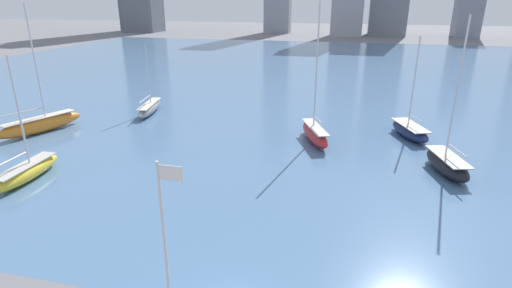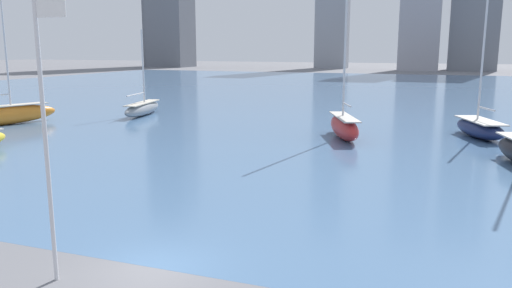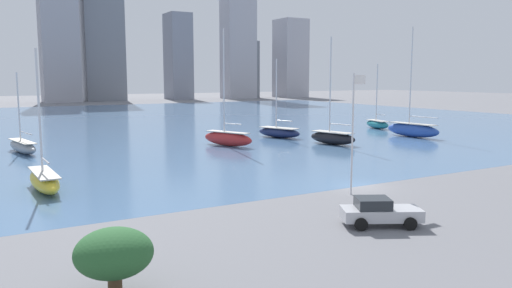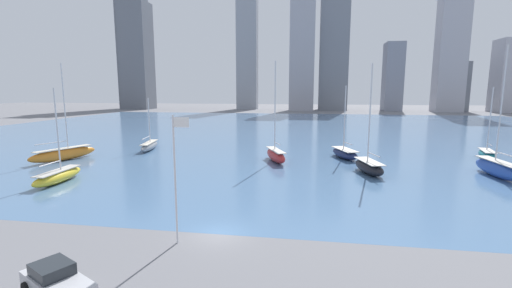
{
  "view_description": "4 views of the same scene",
  "coord_description": "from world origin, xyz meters",
  "px_view_note": "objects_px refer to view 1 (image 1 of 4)",
  "views": [
    {
      "loc": [
        5.11,
        -16.28,
        16.12
      ],
      "look_at": [
        -1.64,
        12.31,
        5.23
      ],
      "focal_mm": 28.0,
      "sensor_mm": 36.0,
      "label": 1
    },
    {
      "loc": [
        9.13,
        -14.4,
        7.75
      ],
      "look_at": [
        -0.7,
        12.51,
        2.2
      ],
      "focal_mm": 35.0,
      "sensor_mm": 36.0,
      "label": 2
    },
    {
      "loc": [
        -28.32,
        -31.5,
        9.13
      ],
      "look_at": [
        -5.35,
        8.41,
        3.01
      ],
      "focal_mm": 35.0,
      "sensor_mm": 36.0,
      "label": 3
    },
    {
      "loc": [
        6.84,
        -24.66,
        11.23
      ],
      "look_at": [
        0.65,
        14.67,
        4.92
      ],
      "focal_mm": 24.0,
      "sensor_mm": 36.0,
      "label": 4
    }
  ],
  "objects_px": {
    "sailboat_black": "(447,163)",
    "sailboat_navy": "(410,130)",
    "sailboat_gray": "(150,108)",
    "sailboat_yellow": "(26,172)",
    "flag_pole": "(166,246)",
    "sailboat_red": "(315,133)",
    "sailboat_orange": "(40,124)"
  },
  "relations": [
    {
      "from": "sailboat_black",
      "to": "sailboat_navy",
      "type": "bearing_deg",
      "value": 87.42
    },
    {
      "from": "flag_pole",
      "to": "sailboat_orange",
      "type": "bearing_deg",
      "value": 138.87
    },
    {
      "from": "sailboat_black",
      "to": "sailboat_navy",
      "type": "xyz_separation_m",
      "value": [
        -2.19,
        10.29,
        -0.13
      ]
    },
    {
      "from": "sailboat_black",
      "to": "sailboat_red",
      "type": "bearing_deg",
      "value": 141.78
    },
    {
      "from": "sailboat_navy",
      "to": "sailboat_red",
      "type": "relative_size",
      "value": 0.76
    },
    {
      "from": "sailboat_gray",
      "to": "sailboat_black",
      "type": "distance_m",
      "value": 39.95
    },
    {
      "from": "sailboat_orange",
      "to": "sailboat_yellow",
      "type": "height_order",
      "value": "sailboat_orange"
    },
    {
      "from": "sailboat_navy",
      "to": "sailboat_red",
      "type": "bearing_deg",
      "value": -178.04
    },
    {
      "from": "sailboat_gray",
      "to": "sailboat_red",
      "type": "height_order",
      "value": "sailboat_red"
    },
    {
      "from": "sailboat_black",
      "to": "sailboat_red",
      "type": "distance_m",
      "value": 14.49
    },
    {
      "from": "sailboat_yellow",
      "to": "sailboat_black",
      "type": "bearing_deg",
      "value": 13.85
    },
    {
      "from": "sailboat_yellow",
      "to": "sailboat_navy",
      "type": "distance_m",
      "value": 41.83
    },
    {
      "from": "flag_pole",
      "to": "sailboat_orange",
      "type": "distance_m",
      "value": 39.54
    },
    {
      "from": "sailboat_gray",
      "to": "sailboat_navy",
      "type": "height_order",
      "value": "sailboat_navy"
    },
    {
      "from": "sailboat_navy",
      "to": "sailboat_yellow",
      "type": "bearing_deg",
      "value": -169.89
    },
    {
      "from": "sailboat_gray",
      "to": "sailboat_black",
      "type": "relative_size",
      "value": 0.67
    },
    {
      "from": "sailboat_gray",
      "to": "sailboat_orange",
      "type": "bearing_deg",
      "value": -139.77
    },
    {
      "from": "sailboat_orange",
      "to": "sailboat_gray",
      "type": "relative_size",
      "value": 1.58
    },
    {
      "from": "sailboat_yellow",
      "to": "sailboat_black",
      "type": "height_order",
      "value": "sailboat_black"
    },
    {
      "from": "flag_pole",
      "to": "sailboat_orange",
      "type": "height_order",
      "value": "sailboat_orange"
    },
    {
      "from": "flag_pole",
      "to": "sailboat_red",
      "type": "height_order",
      "value": "sailboat_red"
    },
    {
      "from": "flag_pole",
      "to": "sailboat_yellow",
      "type": "bearing_deg",
      "value": 146.83
    },
    {
      "from": "sailboat_navy",
      "to": "sailboat_red",
      "type": "height_order",
      "value": "sailboat_red"
    },
    {
      "from": "flag_pole",
      "to": "sailboat_yellow",
      "type": "height_order",
      "value": "sailboat_yellow"
    },
    {
      "from": "sailboat_orange",
      "to": "sailboat_navy",
      "type": "distance_m",
      "value": 45.79
    },
    {
      "from": "sailboat_orange",
      "to": "sailboat_navy",
      "type": "xyz_separation_m",
      "value": [
        44.94,
        8.79,
        -0.23
      ]
    },
    {
      "from": "sailboat_gray",
      "to": "sailboat_navy",
      "type": "bearing_deg",
      "value": -13.81
    },
    {
      "from": "sailboat_orange",
      "to": "sailboat_navy",
      "type": "height_order",
      "value": "sailboat_orange"
    },
    {
      "from": "sailboat_gray",
      "to": "sailboat_red",
      "type": "relative_size",
      "value": 0.63
    },
    {
      "from": "sailboat_black",
      "to": "sailboat_navy",
      "type": "height_order",
      "value": "sailboat_black"
    },
    {
      "from": "flag_pole",
      "to": "sailboat_orange",
      "type": "relative_size",
      "value": 0.62
    },
    {
      "from": "sailboat_gray",
      "to": "sailboat_navy",
      "type": "distance_m",
      "value": 35.79
    }
  ]
}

